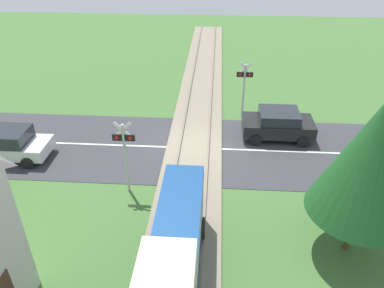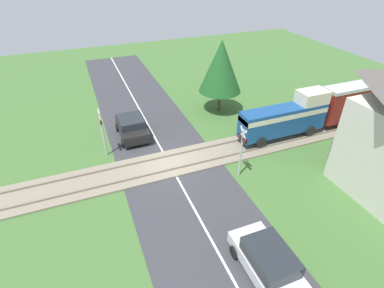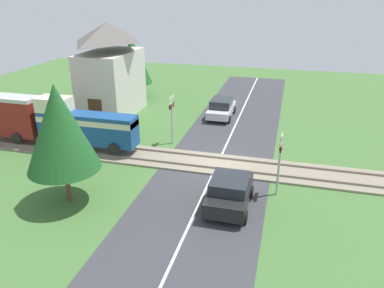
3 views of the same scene
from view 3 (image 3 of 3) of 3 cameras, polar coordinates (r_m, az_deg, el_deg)
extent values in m
plane|color=#426B33|center=(22.39, 3.83, -3.22)|extent=(60.00, 60.00, 0.00)
cube|color=#38383D|center=(22.39, 3.83, -3.20)|extent=(48.00, 6.40, 0.02)
cube|color=silver|center=(22.38, 3.84, -3.17)|extent=(48.00, 0.12, 0.00)
cube|color=gray|center=(22.37, 3.84, -3.09)|extent=(2.80, 48.00, 0.12)
cube|color=slate|center=(21.68, 3.47, -3.60)|extent=(0.10, 48.00, 0.12)
cube|color=slate|center=(22.96, 4.20, -2.06)|extent=(0.10, 48.00, 0.12)
cube|color=navy|center=(24.61, -15.60, 2.37)|extent=(1.35, 6.46, 1.90)
cube|color=beige|center=(24.44, -15.72, 3.52)|extent=(1.37, 6.46, 0.36)
cube|color=beige|center=(25.34, -20.26, 5.72)|extent=(1.35, 2.07, 0.90)
cylinder|color=black|center=(23.42, -11.82, -0.81)|extent=(0.14, 0.76, 0.76)
cylinder|color=black|center=(24.60, -10.37, 0.48)|extent=(0.14, 0.76, 0.76)
cylinder|color=black|center=(25.46, -20.20, 0.18)|extent=(0.14, 0.76, 0.76)
cylinder|color=black|center=(26.56, -18.50, 1.33)|extent=(0.14, 0.76, 0.76)
cylinder|color=black|center=(27.16, -25.20, 0.76)|extent=(0.14, 0.76, 0.76)
cylinder|color=black|center=(28.19, -23.40, 1.83)|extent=(0.14, 0.76, 0.76)
cube|color=black|center=(18.12, 5.70, -7.65)|extent=(3.67, 1.87, 0.71)
cube|color=#23282D|center=(17.82, 5.77, -5.93)|extent=(2.02, 1.72, 0.52)
cylinder|color=black|center=(19.45, 3.51, -6.49)|extent=(0.60, 0.18, 0.60)
cylinder|color=black|center=(19.23, 9.02, -7.12)|extent=(0.60, 0.18, 0.60)
cylinder|color=black|center=(17.45, 1.92, -10.20)|extent=(0.60, 0.18, 0.60)
cylinder|color=black|center=(17.21, 8.10, -10.98)|extent=(0.60, 0.18, 0.60)
cube|color=silver|center=(30.58, 4.49, 5.19)|extent=(4.01, 1.74, 0.59)
cube|color=#23282D|center=(30.40, 4.53, 6.28)|extent=(2.20, 1.60, 0.63)
cylinder|color=black|center=(29.31, 5.68, 3.75)|extent=(0.60, 0.18, 0.60)
cylinder|color=black|center=(29.62, 2.35, 4.05)|extent=(0.60, 0.18, 0.60)
cylinder|color=black|center=(31.76, 6.46, 5.23)|extent=(0.60, 0.18, 0.60)
cylinder|color=black|center=(32.04, 3.37, 5.49)|extent=(0.60, 0.18, 0.60)
cylinder|color=#B7B7B7|center=(19.07, 13.12, -3.27)|extent=(0.12, 0.12, 3.23)
cube|color=black|center=(18.65, 13.40, -0.41)|extent=(0.90, 0.08, 0.28)
sphere|color=red|center=(18.40, 13.36, -0.73)|extent=(0.18, 0.18, 0.18)
sphere|color=red|center=(18.90, 13.43, -0.10)|extent=(0.18, 0.18, 0.18)
cube|color=silver|center=(18.53, 13.49, 0.53)|extent=(0.72, 0.04, 0.72)
cube|color=silver|center=(18.53, 13.49, 0.53)|extent=(0.72, 0.04, 0.72)
cylinder|color=#B7B7B7|center=(24.90, -3.07, 3.56)|extent=(0.12, 0.12, 3.23)
cube|color=black|center=(24.58, -3.12, 5.84)|extent=(0.90, 0.08, 0.28)
sphere|color=red|center=(24.83, -2.93, 6.01)|extent=(0.18, 0.18, 0.18)
sphere|color=red|center=(24.34, -3.32, 5.66)|extent=(0.18, 0.18, 0.18)
cube|color=silver|center=(24.49, -3.14, 6.58)|extent=(0.72, 0.04, 0.72)
cube|color=silver|center=(24.49, -3.14, 6.58)|extent=(0.72, 0.04, 0.72)
cube|color=beige|center=(31.40, -12.14, 8.96)|extent=(5.94, 3.55, 5.14)
pyramid|color=#5B5651|center=(30.72, -12.78, 16.35)|extent=(6.42, 3.84, 1.51)
cube|color=#472D1E|center=(29.26, -14.47, 4.64)|extent=(0.06, 1.10, 2.10)
cylinder|color=#7F3D84|center=(28.39, -15.40, 3.15)|extent=(0.38, 0.38, 1.31)
sphere|color=#936B4C|center=(28.16, -15.56, 4.63)|extent=(0.24, 0.24, 0.24)
cylinder|color=brown|center=(36.84, -8.79, 8.18)|extent=(0.24, 0.24, 1.37)
cone|color=#1E5623|center=(36.24, -9.06, 12.50)|extent=(3.57, 3.57, 4.28)
cylinder|color=brown|center=(19.35, -18.41, -5.89)|extent=(0.24, 0.24, 1.79)
cone|color=#1E5623|center=(18.18, -19.55, 2.34)|extent=(3.43, 3.43, 4.12)
camera|label=1|loc=(27.29, -33.89, 19.90)|focal=35.00mm
camera|label=2|loc=(34.67, 17.48, 24.89)|focal=28.00mm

